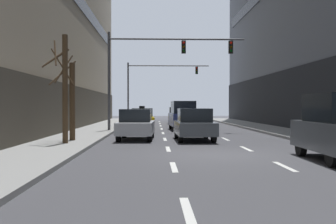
# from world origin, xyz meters

# --- Properties ---
(ground_plane) EXTENTS (120.00, 120.00, 0.00)m
(ground_plane) POSITION_xyz_m (0.00, 0.00, 0.00)
(ground_plane) COLOR #424247
(sidewalk_left) EXTENTS (2.96, 80.00, 0.14)m
(sidewalk_left) POSITION_xyz_m (-6.19, 0.00, 0.07)
(sidewalk_left) COLOR gray
(sidewalk_left) RESTS_ON ground
(lane_stripe_l1_s2) EXTENTS (0.16, 2.00, 0.01)m
(lane_stripe_l1_s2) POSITION_xyz_m (-1.57, -8.00, 0.00)
(lane_stripe_l1_s2) COLOR silver
(lane_stripe_l1_s2) RESTS_ON ground
(lane_stripe_l1_s3) EXTENTS (0.16, 2.00, 0.01)m
(lane_stripe_l1_s3) POSITION_xyz_m (-1.57, -3.00, 0.00)
(lane_stripe_l1_s3) COLOR silver
(lane_stripe_l1_s3) RESTS_ON ground
(lane_stripe_l1_s4) EXTENTS (0.16, 2.00, 0.01)m
(lane_stripe_l1_s4) POSITION_xyz_m (-1.57, 2.00, 0.00)
(lane_stripe_l1_s4) COLOR silver
(lane_stripe_l1_s4) RESTS_ON ground
(lane_stripe_l1_s5) EXTENTS (0.16, 2.00, 0.01)m
(lane_stripe_l1_s5) POSITION_xyz_m (-1.57, 7.00, 0.00)
(lane_stripe_l1_s5) COLOR silver
(lane_stripe_l1_s5) RESTS_ON ground
(lane_stripe_l1_s6) EXTENTS (0.16, 2.00, 0.01)m
(lane_stripe_l1_s6) POSITION_xyz_m (-1.57, 12.00, 0.00)
(lane_stripe_l1_s6) COLOR silver
(lane_stripe_l1_s6) RESTS_ON ground
(lane_stripe_l1_s7) EXTENTS (0.16, 2.00, 0.01)m
(lane_stripe_l1_s7) POSITION_xyz_m (-1.57, 17.00, 0.00)
(lane_stripe_l1_s7) COLOR silver
(lane_stripe_l1_s7) RESTS_ON ground
(lane_stripe_l1_s8) EXTENTS (0.16, 2.00, 0.01)m
(lane_stripe_l1_s8) POSITION_xyz_m (-1.57, 22.00, 0.00)
(lane_stripe_l1_s8) COLOR silver
(lane_stripe_l1_s8) RESTS_ON ground
(lane_stripe_l1_s9) EXTENTS (0.16, 2.00, 0.01)m
(lane_stripe_l1_s9) POSITION_xyz_m (-1.57, 27.00, 0.00)
(lane_stripe_l1_s9) COLOR silver
(lane_stripe_l1_s9) RESTS_ON ground
(lane_stripe_l1_s10) EXTENTS (0.16, 2.00, 0.01)m
(lane_stripe_l1_s10) POSITION_xyz_m (-1.57, 32.00, 0.00)
(lane_stripe_l1_s10) COLOR silver
(lane_stripe_l1_s10) RESTS_ON ground
(lane_stripe_l2_s3) EXTENTS (0.16, 2.00, 0.01)m
(lane_stripe_l2_s3) POSITION_xyz_m (1.57, -3.00, 0.00)
(lane_stripe_l2_s3) COLOR silver
(lane_stripe_l2_s3) RESTS_ON ground
(lane_stripe_l2_s4) EXTENTS (0.16, 2.00, 0.01)m
(lane_stripe_l2_s4) POSITION_xyz_m (1.57, 2.00, 0.00)
(lane_stripe_l2_s4) COLOR silver
(lane_stripe_l2_s4) RESTS_ON ground
(lane_stripe_l2_s5) EXTENTS (0.16, 2.00, 0.01)m
(lane_stripe_l2_s5) POSITION_xyz_m (1.57, 7.00, 0.00)
(lane_stripe_l2_s5) COLOR silver
(lane_stripe_l2_s5) RESTS_ON ground
(lane_stripe_l2_s6) EXTENTS (0.16, 2.00, 0.01)m
(lane_stripe_l2_s6) POSITION_xyz_m (1.57, 12.00, 0.00)
(lane_stripe_l2_s6) COLOR silver
(lane_stripe_l2_s6) RESTS_ON ground
(lane_stripe_l2_s7) EXTENTS (0.16, 2.00, 0.01)m
(lane_stripe_l2_s7) POSITION_xyz_m (1.57, 17.00, 0.00)
(lane_stripe_l2_s7) COLOR silver
(lane_stripe_l2_s7) RESTS_ON ground
(lane_stripe_l2_s8) EXTENTS (0.16, 2.00, 0.01)m
(lane_stripe_l2_s8) POSITION_xyz_m (1.57, 22.00, 0.00)
(lane_stripe_l2_s8) COLOR silver
(lane_stripe_l2_s8) RESTS_ON ground
(lane_stripe_l2_s9) EXTENTS (0.16, 2.00, 0.01)m
(lane_stripe_l2_s9) POSITION_xyz_m (1.57, 27.00, 0.00)
(lane_stripe_l2_s9) COLOR silver
(lane_stripe_l2_s9) RESTS_ON ground
(lane_stripe_l2_s10) EXTENTS (0.16, 2.00, 0.01)m
(lane_stripe_l2_s10) POSITION_xyz_m (1.57, 32.00, 0.00)
(lane_stripe_l2_s10) COLOR silver
(lane_stripe_l2_s10) RESTS_ON ground
(car_driving_0) EXTENTS (1.89, 4.23, 1.56)m
(car_driving_0) POSITION_xyz_m (-3.04, 6.74, 0.77)
(car_driving_0) COLOR black
(car_driving_0) RESTS_ON ground
(car_driving_1) EXTENTS (1.86, 4.29, 1.60)m
(car_driving_1) POSITION_xyz_m (-0.14, 6.11, 0.79)
(car_driving_1) COLOR black
(car_driving_1) RESTS_ON ground
(car_driving_2) EXTENTS (1.99, 4.37, 2.08)m
(car_driving_2) POSITION_xyz_m (-0.06, 15.46, 1.03)
(car_driving_2) COLOR black
(car_driving_2) RESTS_ON ground
(taxi_driving_3) EXTENTS (1.93, 4.38, 1.80)m
(taxi_driving_3) POSITION_xyz_m (0.14, 26.54, 0.80)
(taxi_driving_3) COLOR black
(taxi_driving_3) RESTS_ON ground
(taxi_driving_4) EXTENTS (1.91, 4.23, 1.73)m
(taxi_driving_4) POSITION_xyz_m (-3.05, 16.83, 0.77)
(taxi_driving_4) COLOR black
(taxi_driving_4) RESTS_ON ground
(traffic_signal_0) EXTENTS (9.08, 0.35, 6.47)m
(traffic_signal_0) POSITION_xyz_m (-1.98, 13.23, 4.79)
(traffic_signal_0) COLOR #4C4C51
(traffic_signal_0) RESTS_ON sidewalk_left
(traffic_signal_1) EXTENTS (9.31, 0.34, 6.55)m
(traffic_signal_1) POSITION_xyz_m (-2.30, 33.53, 4.76)
(traffic_signal_1) COLOR #4C4C51
(traffic_signal_1) RESTS_ON sidewalk_left
(street_tree_0) EXTENTS (1.36, 2.02, 4.20)m
(street_tree_0) POSITION_xyz_m (-5.94, 4.80, 2.08)
(street_tree_0) COLOR #4C3823
(street_tree_0) RESTS_ON sidewalk_left
(street_tree_1) EXTENTS (1.11, 1.53, 4.60)m
(street_tree_1) POSITION_xyz_m (-5.94, 3.26, 2.55)
(street_tree_1) COLOR #4C3823
(street_tree_1) RESTS_ON sidewalk_left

